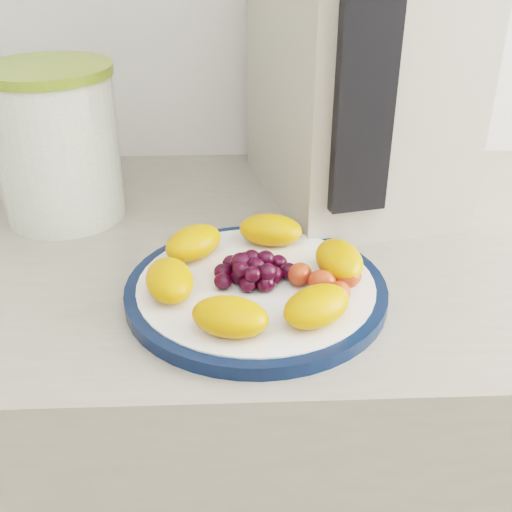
{
  "coord_description": "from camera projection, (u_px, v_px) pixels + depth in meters",
  "views": [
    {
      "loc": [
        -0.04,
        0.49,
        1.28
      ],
      "look_at": [
        -0.01,
        1.07,
        0.95
      ],
      "focal_mm": 45.0,
      "sensor_mm": 36.0,
      "label": 1
    }
  ],
  "objects": [
    {
      "name": "counter",
      "position": [
        262.0,
        486.0,
        1.03
      ],
      "size": [
        3.5,
        0.6,
        0.9
      ],
      "primitive_type": "cube",
      "color": "gray",
      "rests_on": "floor"
    },
    {
      "name": "plate_face",
      "position": [
        256.0,
        290.0,
        0.69
      ],
      "size": [
        0.25,
        0.25,
        0.02
      ],
      "primitive_type": "cylinder",
      "color": "white",
      "rests_on": "counter"
    },
    {
      "name": "canister",
      "position": [
        58.0,
        148.0,
        0.82
      ],
      "size": [
        0.19,
        0.19,
        0.19
      ],
      "primitive_type": "cylinder",
      "rotation": [
        0.0,
        0.0,
        -0.26
      ],
      "color": "#4F6621",
      "rests_on": "counter"
    },
    {
      "name": "cabinet_face",
      "position": [
        261.0,
        499.0,
        1.04
      ],
      "size": [
        3.48,
        0.58,
        0.84
      ],
      "primitive_type": "cube",
      "color": "#A07661",
      "rests_on": "floor"
    },
    {
      "name": "appliance_panel",
      "position": [
        365.0,
        86.0,
        0.69
      ],
      "size": [
        0.07,
        0.04,
        0.29
      ],
      "primitive_type": "cube",
      "rotation": [
        0.0,
        0.0,
        0.21
      ],
      "color": "black",
      "rests_on": "appliance_body"
    },
    {
      "name": "fruit_plate",
      "position": [
        258.0,
        271.0,
        0.67
      ],
      "size": [
        0.24,
        0.24,
        0.04
      ],
      "color": "orange",
      "rests_on": "plate_face"
    },
    {
      "name": "plate_rim",
      "position": [
        256.0,
        290.0,
        0.69
      ],
      "size": [
        0.28,
        0.28,
        0.01
      ],
      "primitive_type": "cylinder",
      "color": "#0A1937",
      "rests_on": "counter"
    },
    {
      "name": "canister_lid",
      "position": [
        45.0,
        70.0,
        0.77
      ],
      "size": [
        0.2,
        0.2,
        0.01
      ],
      "primitive_type": "cylinder",
      "rotation": [
        0.0,
        0.0,
        -0.26
      ],
      "color": "olive",
      "rests_on": "canister"
    },
    {
      "name": "appliance_body",
      "position": [
        356.0,
        57.0,
        0.84
      ],
      "size": [
        0.28,
        0.35,
        0.39
      ],
      "primitive_type": "cube",
      "rotation": [
        0.0,
        0.0,
        0.21
      ],
      "color": "#ABA493",
      "rests_on": "counter"
    }
  ]
}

